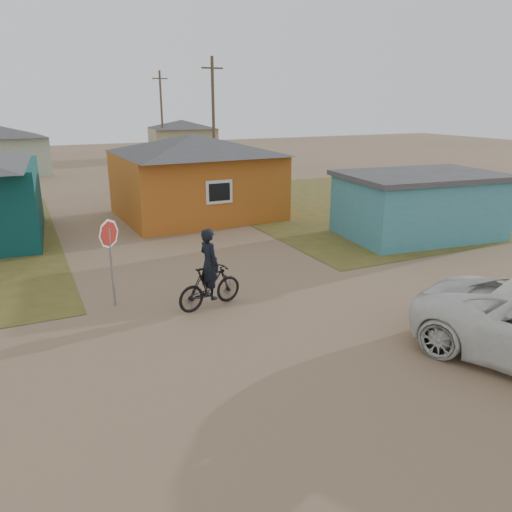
{
  "coord_description": "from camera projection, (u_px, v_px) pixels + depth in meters",
  "views": [
    {
      "loc": [
        -5.16,
        -8.77,
        5.36
      ],
      "look_at": [
        0.45,
        3.0,
        1.3
      ],
      "focal_mm": 35.0,
      "sensor_mm": 36.0,
      "label": 1
    }
  ],
  "objects": [
    {
      "name": "utility_pole_far",
      "position": [
        162.0,
        115.0,
        45.87
      ],
      "size": [
        1.4,
        0.2,
        8.0
      ],
      "color": "brown",
      "rests_on": "ground"
    },
    {
      "name": "house_beige_east",
      "position": [
        182.0,
        138.0,
        49.3
      ],
      "size": [
        6.95,
        6.05,
        3.6
      ],
      "color": "tan",
      "rests_on": "ground"
    },
    {
      "name": "grass_ne",
      "position": [
        396.0,
        200.0,
        28.22
      ],
      "size": [
        20.0,
        18.0,
        0.0
      ],
      "primitive_type": "cube",
      "color": "brown",
      "rests_on": "ground"
    },
    {
      "name": "shed_turquoise",
      "position": [
        419.0,
        204.0,
        20.38
      ],
      "size": [
        6.71,
        4.93,
        2.6
      ],
      "color": "teal",
      "rests_on": "ground"
    },
    {
      "name": "stop_sign",
      "position": [
        110.0,
        243.0,
        13.16
      ],
      "size": [
        0.76,
        0.31,
        2.42
      ],
      "color": "gray",
      "rests_on": "ground"
    },
    {
      "name": "ground",
      "position": [
        295.0,
        349.0,
        11.27
      ],
      "size": [
        120.0,
        120.0,
        0.0
      ],
      "primitive_type": "plane",
      "color": "#85694D"
    },
    {
      "name": "house_pale_west",
      "position": [
        2.0,
        150.0,
        37.56
      ],
      "size": [
        7.04,
        6.15,
        3.6
      ],
      "color": "#AAB79E",
      "rests_on": "ground"
    },
    {
      "name": "utility_pole_near",
      "position": [
        214.0,
        121.0,
        31.67
      ],
      "size": [
        1.4,
        0.2,
        8.0
      ],
      "color": "brown",
      "rests_on": "ground"
    },
    {
      "name": "cyclist",
      "position": [
        210.0,
        279.0,
        13.34
      ],
      "size": [
        2.02,
        0.98,
        2.2
      ],
      "color": "black",
      "rests_on": "ground"
    },
    {
      "name": "house_yellow",
      "position": [
        196.0,
        175.0,
        23.76
      ],
      "size": [
        7.72,
        6.76,
        3.9
      ],
      "color": "#B35C1B",
      "rests_on": "ground"
    }
  ]
}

